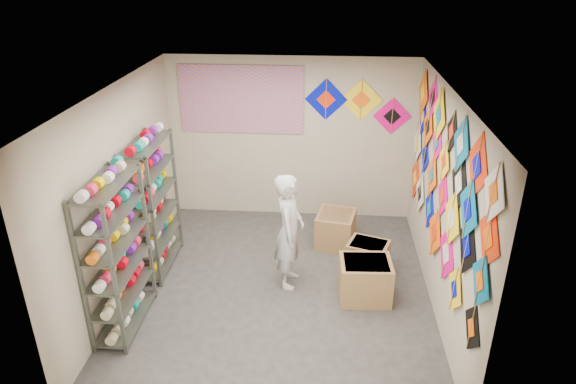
# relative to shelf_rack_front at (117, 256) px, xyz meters

# --- Properties ---
(ground) EXTENTS (4.50, 4.50, 0.00)m
(ground) POSITION_rel_shelf_rack_front_xyz_m (1.78, 0.85, -0.95)
(ground) COLOR #312E2B
(room_walls) EXTENTS (4.50, 4.50, 4.50)m
(room_walls) POSITION_rel_shelf_rack_front_xyz_m (1.78, 0.85, 0.69)
(room_walls) COLOR tan
(room_walls) RESTS_ON ground
(shelf_rack_front) EXTENTS (0.40, 1.10, 1.90)m
(shelf_rack_front) POSITION_rel_shelf_rack_front_xyz_m (0.00, 0.00, 0.00)
(shelf_rack_front) COLOR #4C5147
(shelf_rack_front) RESTS_ON ground
(shelf_rack_back) EXTENTS (0.40, 1.10, 1.90)m
(shelf_rack_back) POSITION_rel_shelf_rack_front_xyz_m (0.00, 1.30, 0.00)
(shelf_rack_back) COLOR #4C5147
(shelf_rack_back) RESTS_ON ground
(string_spools) EXTENTS (0.12, 2.36, 0.12)m
(string_spools) POSITION_rel_shelf_rack_front_xyz_m (-0.00, 0.65, 0.10)
(string_spools) COLOR #FC2D51
(string_spools) RESTS_ON ground
(kite_wall_display) EXTENTS (0.06, 4.30, 2.08)m
(kite_wall_display) POSITION_rel_shelf_rack_front_xyz_m (3.76, 0.90, 0.72)
(kite_wall_display) COLOR black
(kite_wall_display) RESTS_ON room_walls
(back_wall_kites) EXTENTS (1.69, 0.02, 0.89)m
(back_wall_kites) POSITION_rel_shelf_rack_front_xyz_m (2.83, 3.09, 1.01)
(back_wall_kites) COLOR #0009B4
(back_wall_kites) RESTS_ON room_walls
(poster) EXTENTS (2.00, 0.01, 1.10)m
(poster) POSITION_rel_shelf_rack_front_xyz_m (0.98, 3.08, 1.05)
(poster) COLOR #7255B8
(poster) RESTS_ON room_walls
(shopkeeper) EXTENTS (0.62, 0.43, 1.60)m
(shopkeeper) POSITION_rel_shelf_rack_front_xyz_m (1.91, 1.01, -0.15)
(shopkeeper) COLOR beige
(shopkeeper) RESTS_ON ground
(carton_a) EXTENTS (0.68, 0.58, 0.55)m
(carton_a) POSITION_rel_shelf_rack_front_xyz_m (2.91, 0.74, -0.68)
(carton_a) COLOR olive
(carton_a) RESTS_ON ground
(carton_b) EXTENTS (0.66, 0.60, 0.44)m
(carton_b) POSITION_rel_shelf_rack_front_xyz_m (2.99, 1.39, -0.73)
(carton_b) COLOR olive
(carton_b) RESTS_ON ground
(carton_c) EXTENTS (0.65, 0.69, 0.53)m
(carton_c) POSITION_rel_shelf_rack_front_xyz_m (2.54, 2.08, -0.69)
(carton_c) COLOR olive
(carton_c) RESTS_ON ground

